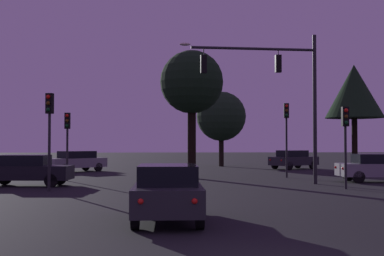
% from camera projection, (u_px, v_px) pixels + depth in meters
% --- Properties ---
extents(ground_plane, '(168.00, 168.00, 0.00)m').
position_uv_depth(ground_plane, '(186.00, 177.00, 32.17)').
color(ground_plane, black).
rests_on(ground_plane, ground).
extents(traffic_signal_mast_arm, '(7.10, 0.66, 7.70)m').
position_uv_depth(traffic_signal_mast_arm, '(278.00, 83.00, 26.17)').
color(traffic_signal_mast_arm, '#232326').
rests_on(traffic_signal_mast_arm, ground).
extents(traffic_light_corner_left, '(0.30, 0.35, 3.80)m').
position_uv_depth(traffic_light_corner_left, '(67.00, 132.00, 28.57)').
color(traffic_light_corner_left, '#232326').
rests_on(traffic_light_corner_left, ground).
extents(traffic_light_corner_right, '(0.30, 0.35, 3.77)m').
position_uv_depth(traffic_light_corner_right, '(345.00, 130.00, 23.51)').
color(traffic_light_corner_right, '#232326').
rests_on(traffic_light_corner_right, ground).
extents(traffic_light_median, '(0.32, 0.36, 4.54)m').
position_uv_depth(traffic_light_median, '(286.00, 125.00, 31.23)').
color(traffic_light_median, '#232326').
rests_on(traffic_light_median, ground).
extents(traffic_light_far_side, '(0.35, 0.38, 4.29)m').
position_uv_depth(traffic_light_far_side, '(49.00, 122.00, 22.44)').
color(traffic_light_far_side, '#232326').
rests_on(traffic_light_far_side, ground).
extents(car_nearside_lane, '(1.84, 4.08, 1.52)m').
position_uv_depth(car_nearside_lane, '(168.00, 192.00, 13.73)').
color(car_nearside_lane, '#232328').
rests_on(car_nearside_lane, ground).
extents(car_crossing_left, '(4.58, 2.13, 1.52)m').
position_uv_depth(car_crossing_left, '(379.00, 167.00, 27.73)').
color(car_crossing_left, gray).
rests_on(car_crossing_left, ground).
extents(car_crossing_right, '(4.42, 2.05, 1.52)m').
position_uv_depth(car_crossing_right, '(27.00, 170.00, 25.10)').
color(car_crossing_right, black).
rests_on(car_crossing_right, ground).
extents(car_far_lane, '(4.54, 4.37, 1.52)m').
position_uv_depth(car_far_lane, '(76.00, 161.00, 37.66)').
color(car_far_lane, gray).
rests_on(car_far_lane, ground).
extents(car_parked_lot, '(4.31, 3.55, 1.52)m').
position_uv_depth(car_parked_lot, '(293.00, 159.00, 41.53)').
color(car_parked_lot, '#232328').
rests_on(car_parked_lot, ground).
extents(tree_behind_sign, '(3.96, 3.96, 7.48)m').
position_uv_depth(tree_behind_sign, '(354.00, 92.00, 34.98)').
color(tree_behind_sign, black).
rests_on(tree_behind_sign, ground).
extents(tree_left_far, '(4.49, 4.49, 6.79)m').
position_uv_depth(tree_left_far, '(221.00, 116.00, 46.48)').
color(tree_left_far, black).
rests_on(tree_left_far, ground).
extents(tree_center_horizon, '(3.80, 3.80, 7.68)m').
position_uv_depth(tree_center_horizon, '(192.00, 83.00, 30.79)').
color(tree_center_horizon, black).
rests_on(tree_center_horizon, ground).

